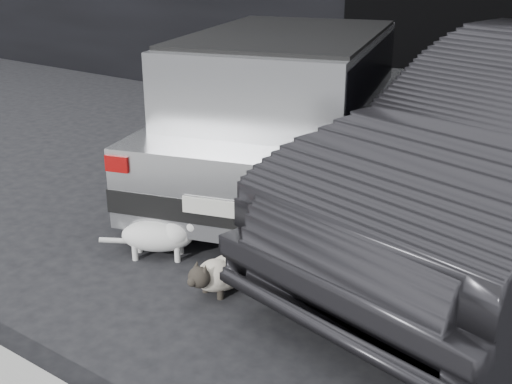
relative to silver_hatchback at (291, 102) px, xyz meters
The scene contains 5 objects.
ground 1.41m from the silver_hatchback, 87.10° to the right, with size 80.00×80.00×0.00m, color black.
garage_opening 3.08m from the silver_hatchback, 69.73° to the left, with size 4.00×0.10×2.60m, color black.
silver_hatchback is the anchor object (origin of this frame).
cat_siamese 2.41m from the silver_hatchback, 68.71° to the right, with size 0.36×0.88×0.30m.
cat_white 2.14m from the silver_hatchback, 86.60° to the right, with size 0.74×0.57×0.40m.
Camera 1 is at (3.33, -4.19, 2.33)m, focal length 45.00 mm.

